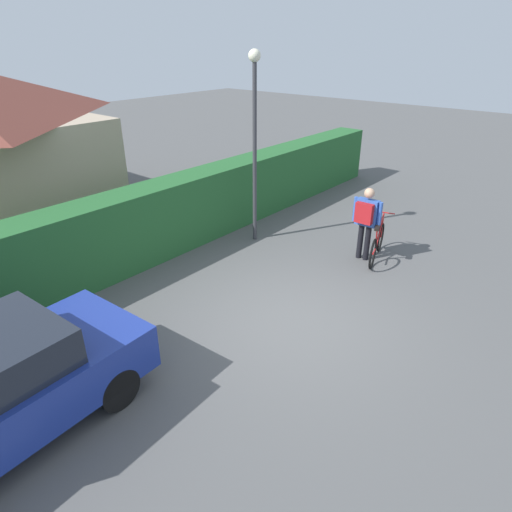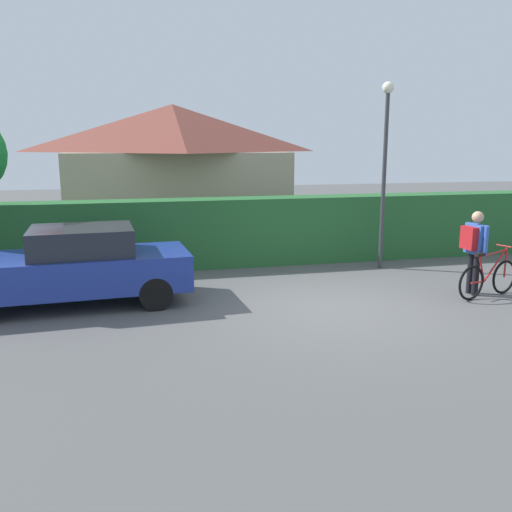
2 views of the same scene
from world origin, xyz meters
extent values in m
plane|color=#525252|center=(0.00, 0.00, 0.00)|extent=(60.00, 60.00, 0.00)
cube|color=#255E2D|center=(0.00, 4.15, 0.86)|extent=(18.71, 0.90, 1.72)
cylinder|color=black|center=(-3.36, 2.20, 0.32)|extent=(0.64, 0.22, 0.63)
cylinder|color=black|center=(-3.27, 0.65, 0.32)|extent=(0.64, 0.22, 0.63)
torus|color=black|center=(3.83, 0.15, 0.35)|extent=(0.69, 0.24, 0.71)
torus|color=black|center=(2.87, -0.13, 0.35)|extent=(0.69, 0.24, 0.71)
cylinder|color=#B21E1E|center=(3.54, 0.06, 0.65)|extent=(0.63, 0.21, 0.66)
cylinder|color=#B21E1E|center=(3.14, -0.05, 0.61)|extent=(0.24, 0.10, 0.56)
cylinder|color=#B21E1E|center=(3.41, 0.02, 0.90)|extent=(0.76, 0.25, 0.10)
cylinder|color=#B21E1E|center=(3.05, -0.08, 0.35)|extent=(0.38, 0.14, 0.05)
cylinder|color=#B21E1E|center=(3.83, 0.15, 0.66)|extent=(0.04, 0.04, 0.62)
cube|color=black|center=(3.04, -0.08, 0.91)|extent=(0.24, 0.16, 0.06)
cylinder|color=#B21E1E|center=(3.83, 0.15, 1.00)|extent=(0.17, 0.49, 0.03)
cylinder|color=black|center=(3.18, 0.35, 0.43)|extent=(0.13, 0.13, 0.86)
cylinder|color=black|center=(3.18, 0.18, 0.43)|extent=(0.13, 0.13, 0.86)
cube|color=#3359B2|center=(3.18, 0.27, 1.16)|extent=(0.22, 0.51, 0.61)
sphere|color=tan|center=(3.18, 0.27, 1.62)|extent=(0.23, 0.23, 0.23)
cylinder|color=#3359B2|center=(3.17, 0.57, 1.18)|extent=(0.09, 0.09, 0.58)
cylinder|color=#3359B2|center=(3.19, -0.03, 1.18)|extent=(0.09, 0.09, 0.58)
cube|color=#AA191E|center=(3.02, 0.26, 1.19)|extent=(0.17, 0.41, 0.46)
cylinder|color=#38383D|center=(2.42, 2.96, 2.12)|extent=(0.10, 0.10, 4.25)
sphere|color=#F2EDCC|center=(2.42, 2.96, 4.37)|extent=(0.28, 0.28, 0.28)
camera|label=1|loc=(-5.60, -3.83, 4.70)|focal=30.86mm
camera|label=2|loc=(-3.70, -9.30, 3.07)|focal=38.11mm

